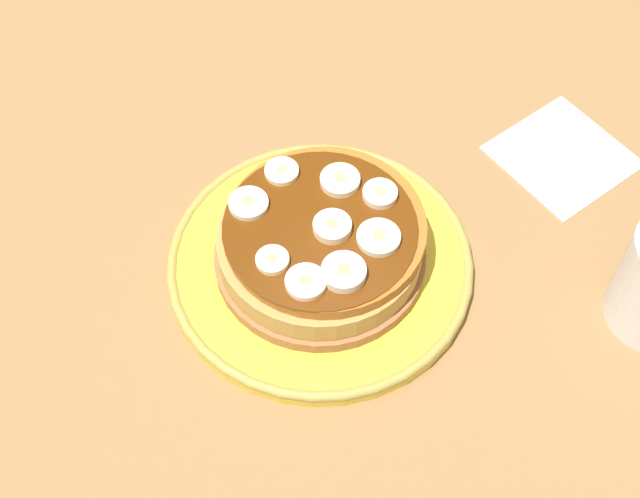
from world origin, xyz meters
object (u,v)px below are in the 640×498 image
object	(u,v)px
banana_slice_6	(249,204)
banana_slice_7	(340,181)
plate	(320,263)
banana_slice_0	(332,227)
pancake_stack	(323,243)
napkin	(562,156)
banana_slice_5	(344,272)
banana_slice_8	(306,282)
banana_slice_3	(275,263)
banana_slice_4	(380,194)
banana_slice_1	(379,238)
banana_slice_2	(282,172)

from	to	relation	value
banana_slice_6	banana_slice_7	size ratio (longest dim) A/B	0.98
plate	banana_slice_6	xyz separation A→B (cm)	(-2.86, 5.55, 5.53)
banana_slice_0	banana_slice_6	world-z (taller)	banana_slice_0
pancake_stack	napkin	size ratio (longest dim) A/B	1.63
banana_slice_6	banana_slice_0	bearing A→B (deg)	-62.00
banana_slice_5	napkin	size ratio (longest dim) A/B	0.32
banana_slice_5	napkin	world-z (taller)	banana_slice_5
banana_slice_8	napkin	bearing A→B (deg)	-5.26
banana_slice_0	banana_slice_3	size ratio (longest dim) A/B	1.18
plate	banana_slice_8	distance (cm)	7.86
banana_slice_5	napkin	distance (cm)	27.81
pancake_stack	banana_slice_3	distance (cm)	5.97
plate	banana_slice_4	xyz separation A→B (cm)	(5.76, -1.02, 5.59)
banana_slice_5	banana_slice_0	bearing A→B (deg)	58.66
banana_slice_3	banana_slice_5	size ratio (longest dim) A/B	0.75
plate	pancake_stack	distance (cm)	2.85
plate	banana_slice_6	world-z (taller)	banana_slice_6
banana_slice_4	banana_slice_7	bearing A→B (deg)	114.25
banana_slice_0	banana_slice_1	xyz separation A→B (cm)	(2.05, -3.22, -0.12)
banana_slice_0	banana_slice_1	bearing A→B (deg)	-57.50
napkin	banana_slice_2	bearing A→B (deg)	152.74
banana_slice_7	banana_slice_8	bearing A→B (deg)	-147.80
banana_slice_3	banana_slice_5	bearing A→B (deg)	-52.92
banana_slice_0	banana_slice_4	bearing A→B (deg)	-1.82
banana_slice_1	banana_slice_7	bearing A→B (deg)	74.96
banana_slice_3	banana_slice_8	world-z (taller)	same
pancake_stack	banana_slice_8	xyz separation A→B (cm)	(-4.74, -3.25, 2.71)
banana_slice_3	napkin	bearing A→B (deg)	-10.73
banana_slice_4	banana_slice_3	bearing A→B (deg)	176.14
banana_slice_6	banana_slice_2	bearing A→B (deg)	9.77
plate	banana_slice_7	bearing A→B (deg)	27.47
banana_slice_2	banana_slice_6	xyz separation A→B (cm)	(-4.23, -0.73, 0.02)
napkin	banana_slice_5	bearing A→B (deg)	177.06
banana_slice_1	banana_slice_5	distance (cm)	4.40
banana_slice_4	banana_slice_5	bearing A→B (deg)	-154.26
napkin	banana_slice_4	bearing A→B (deg)	165.58
banana_slice_3	banana_slice_6	size ratio (longest dim) A/B	0.81
pancake_stack	napkin	distance (cm)	25.95
plate	banana_slice_5	size ratio (longest dim) A/B	7.32
banana_slice_3	banana_slice_7	world-z (taller)	banana_slice_7
banana_slice_7	banana_slice_0	bearing A→B (deg)	-140.55
banana_slice_4	pancake_stack	bearing A→B (deg)	169.95
banana_slice_6	napkin	distance (cm)	31.05
banana_slice_5	banana_slice_6	bearing A→B (deg)	96.13
banana_slice_2	banana_slice_6	size ratio (longest dim) A/B	0.88
pancake_stack	banana_slice_1	bearing A→B (deg)	-59.88
plate	pancake_stack	bearing A→B (deg)	-8.99
pancake_stack	banana_slice_5	distance (cm)	5.78
pancake_stack	banana_slice_2	xyz separation A→B (cm)	(1.11, 6.32, 2.67)
banana_slice_3	banana_slice_7	xyz separation A→B (cm)	(9.35, 2.52, 0.05)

